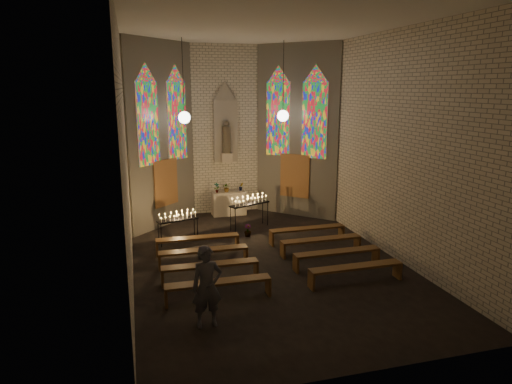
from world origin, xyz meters
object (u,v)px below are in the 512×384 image
altar (229,203)px  aisle_flower_pot (248,230)px  visitor (207,287)px  votive_stand_left (178,218)px  votive_stand_right (249,202)px

altar → aisle_flower_pot: size_ratio=3.14×
altar → visitor: size_ratio=0.74×
altar → aisle_flower_pot: bearing=-89.0°
votive_stand_left → visitor: (0.05, -5.90, 0.04)m
votive_stand_left → votive_stand_right: votive_stand_right is taller
altar → votive_stand_right: bearing=-79.7°
votive_stand_left → visitor: bearing=-106.4°
votive_stand_left → visitor: size_ratio=0.78×
aisle_flower_pot → visitor: 6.43m
aisle_flower_pot → votive_stand_right: 1.31m
votive_stand_right → visitor: bearing=-134.8°
votive_stand_left → votive_stand_right: 2.97m
altar → votive_stand_right: size_ratio=0.83×
altar → votive_stand_left: 3.90m
aisle_flower_pot → altar: bearing=91.0°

